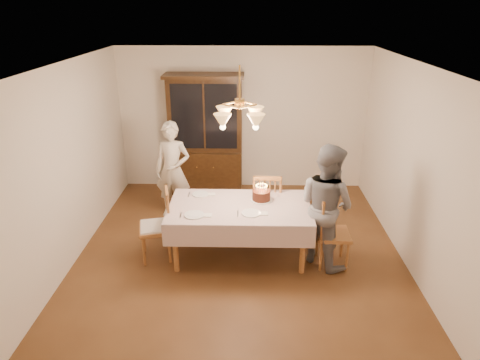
{
  "coord_description": "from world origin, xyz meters",
  "views": [
    {
      "loc": [
        0.12,
        -5.17,
        3.27
      ],
      "look_at": [
        0.0,
        0.2,
        1.05
      ],
      "focal_mm": 32.0,
      "sensor_mm": 36.0,
      "label": 1
    }
  ],
  "objects_px": {
    "chair_far_side": "(267,206)",
    "birthday_cake": "(261,196)",
    "china_hutch": "(206,137)",
    "dining_table": "(240,211)",
    "elderly_woman": "(173,170)"
  },
  "relations": [
    {
      "from": "elderly_woman",
      "to": "birthday_cake",
      "type": "bearing_deg",
      "value": -28.37
    },
    {
      "from": "elderly_woman",
      "to": "birthday_cake",
      "type": "distance_m",
      "value": 1.73
    },
    {
      "from": "chair_far_side",
      "to": "birthday_cake",
      "type": "relative_size",
      "value": 3.33
    },
    {
      "from": "china_hutch",
      "to": "elderly_woman",
      "type": "relative_size",
      "value": 1.36
    },
    {
      "from": "dining_table",
      "to": "elderly_woman",
      "type": "bearing_deg",
      "value": 132.67
    },
    {
      "from": "chair_far_side",
      "to": "elderly_woman",
      "type": "distance_m",
      "value": 1.64
    },
    {
      "from": "china_hutch",
      "to": "elderly_woman",
      "type": "height_order",
      "value": "china_hutch"
    },
    {
      "from": "china_hutch",
      "to": "elderly_woman",
      "type": "bearing_deg",
      "value": -112.48
    },
    {
      "from": "china_hutch",
      "to": "chair_far_side",
      "type": "relative_size",
      "value": 2.16
    },
    {
      "from": "dining_table",
      "to": "china_hutch",
      "type": "relative_size",
      "value": 0.88
    },
    {
      "from": "dining_table",
      "to": "birthday_cake",
      "type": "bearing_deg",
      "value": 30.9
    },
    {
      "from": "birthday_cake",
      "to": "china_hutch",
      "type": "bearing_deg",
      "value": 114.74
    },
    {
      "from": "dining_table",
      "to": "chair_far_side",
      "type": "relative_size",
      "value": 1.9
    },
    {
      "from": "dining_table",
      "to": "elderly_woman",
      "type": "distance_m",
      "value": 1.63
    },
    {
      "from": "chair_far_side",
      "to": "elderly_woman",
      "type": "relative_size",
      "value": 0.63
    }
  ]
}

